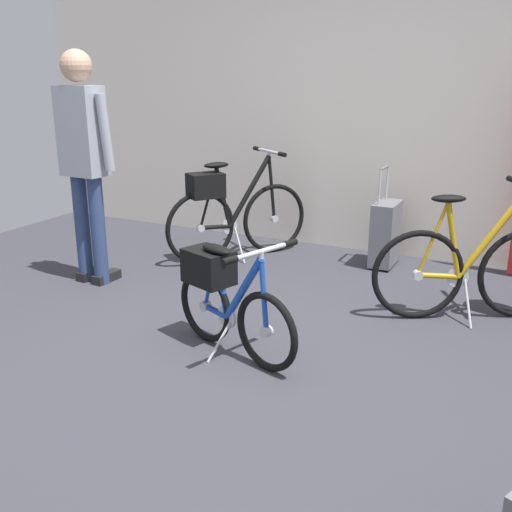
{
  "coord_description": "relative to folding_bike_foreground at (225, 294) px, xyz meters",
  "views": [
    {
      "loc": [
        1.36,
        -2.51,
        1.55
      ],
      "look_at": [
        -0.04,
        0.36,
        0.55
      ],
      "focal_mm": 41.17,
      "sensor_mm": 36.0,
      "label": 1
    }
  ],
  "objects": [
    {
      "name": "ground_plane",
      "position": [
        0.16,
        -0.21,
        -0.34
      ],
      "size": [
        6.95,
        6.95,
        0.0
      ],
      "primitive_type": "plane",
      "color": "#38383F"
    },
    {
      "name": "back_wall",
      "position": [
        0.16,
        2.37,
        1.17
      ],
      "size": [
        6.95,
        0.1,
        3.03
      ],
      "primitive_type": "cube",
      "color": "silver",
      "rests_on": "ground_plane"
    },
    {
      "name": "display_bike_left",
      "position": [
        -0.81,
        1.57,
        0.08
      ],
      "size": [
        0.81,
        1.1,
        0.93
      ],
      "color": "black",
      "rests_on": "ground_plane"
    },
    {
      "name": "rolling_suitcase",
      "position": [
        0.43,
        1.95,
        -0.06
      ],
      "size": [
        0.18,
        0.36,
        0.83
      ],
      "color": "slate",
      "rests_on": "ground_plane"
    },
    {
      "name": "display_bike_right",
      "position": [
        1.31,
        1.17,
        0.08
      ],
      "size": [
        1.16,
        0.7,
        0.9
      ],
      "color": "black",
      "rests_on": "ground_plane"
    },
    {
      "name": "folding_bike_foreground",
      "position": [
        0.0,
        0.0,
        0.0
      ],
      "size": [
        0.92,
        0.54,
        0.69
      ],
      "color": "black",
      "rests_on": "ground_plane"
    },
    {
      "name": "visitor_near_wall",
      "position": [
        -1.48,
        0.58,
        0.64
      ],
      "size": [
        0.54,
        0.29,
        1.71
      ],
      "color": "navy",
      "rests_on": "ground_plane"
    }
  ]
}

